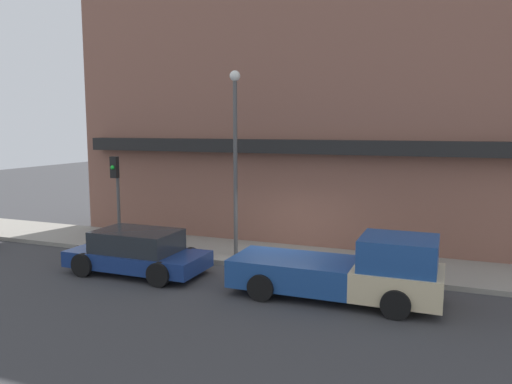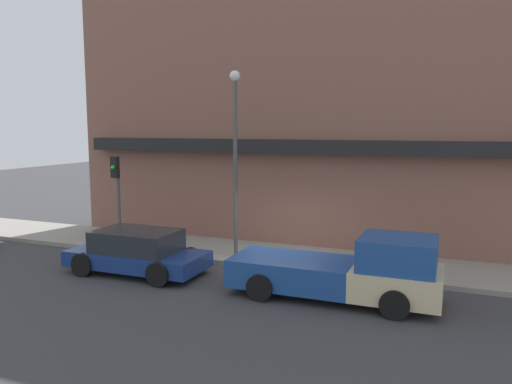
% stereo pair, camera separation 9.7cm
% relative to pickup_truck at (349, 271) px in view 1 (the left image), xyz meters
% --- Properties ---
extents(ground_plane, '(80.00, 80.00, 0.00)m').
position_rel_pickup_truck_xyz_m(ground_plane, '(-2.63, 1.78, -0.79)').
color(ground_plane, '#38383A').
extents(sidewalk, '(36.00, 3.07, 0.16)m').
position_rel_pickup_truck_xyz_m(sidewalk, '(-2.63, 3.31, -0.72)').
color(sidewalk, gray).
rests_on(sidewalk, ground).
extents(building, '(19.80, 3.80, 11.18)m').
position_rel_pickup_truck_xyz_m(building, '(-2.61, 6.33, 4.19)').
color(building, brown).
rests_on(building, ground).
extents(pickup_truck, '(5.59, 2.12, 1.81)m').
position_rel_pickup_truck_xyz_m(pickup_truck, '(0.00, 0.00, 0.00)').
color(pickup_truck, beige).
rests_on(pickup_truck, ground).
extents(parked_car, '(4.40, 2.11, 1.37)m').
position_rel_pickup_truck_xyz_m(parked_car, '(-6.66, 0.00, -0.11)').
color(parked_car, navy).
rests_on(parked_car, ground).
extents(fire_hydrant, '(0.17, 0.17, 0.69)m').
position_rel_pickup_truck_xyz_m(fire_hydrant, '(-7.19, 2.36, -0.30)').
color(fire_hydrant, '#196633').
rests_on(fire_hydrant, sidewalk).
extents(street_lamp, '(0.36, 0.36, 6.29)m').
position_rel_pickup_truck_xyz_m(street_lamp, '(-4.42, 2.59, 3.23)').
color(street_lamp, '#4C4C4C').
rests_on(street_lamp, sidewalk).
extents(traffic_light, '(0.28, 0.42, 3.33)m').
position_rel_pickup_truck_xyz_m(traffic_light, '(-9.30, 2.54, 1.67)').
color(traffic_light, '#4C4C4C').
rests_on(traffic_light, sidewalk).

